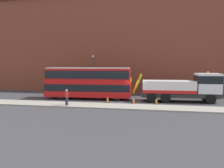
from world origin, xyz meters
The scene contains 10 objects.
ground_plane centered at (0.00, 0.00, 0.00)m, with size 120.00×120.00×0.00m, color #38383D.
near_kerb centered at (0.00, -4.20, 0.07)m, with size 60.00×2.80×0.15m, color gray.
building_facade centered at (0.00, 7.67, 8.07)m, with size 60.00×1.50×16.00m.
recovery_tow_truck centered at (5.66, 0.48, 1.76)m, with size 10.20×3.10×3.67m.
double_decker_bus centered at (-6.17, 0.45, 2.23)m, with size 11.14×3.12×4.06m.
pedestrian_onlooker centered at (-6.93, -4.93, 0.99)m, with size 0.45×0.48×1.71m.
traffic_cone_near_bus centered at (-3.16, -1.74, 0.34)m, with size 0.36×0.36×0.72m.
traffic_cone_midway centered at (-0.10, -1.70, 0.34)m, with size 0.36×0.36×0.72m.
traffic_cone_near_truck centered at (2.47, -1.58, 0.34)m, with size 0.36×0.36×0.72m.
street_lamp centered at (-6.89, 5.47, 3.47)m, with size 0.36×0.36×5.83m.
Camera 1 is at (2.13, -26.80, 4.56)m, focal length 35.33 mm.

